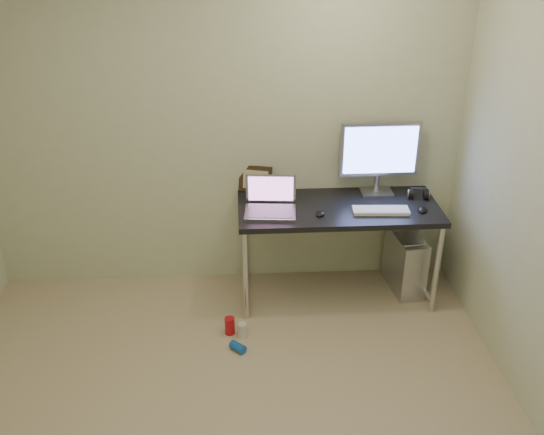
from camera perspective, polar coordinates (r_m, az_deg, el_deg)
The scene contains 16 objects.
wall_back at distance 4.41m, azimuth -4.66°, elevation 8.47°, with size 3.50×0.02×2.50m, color beige.
desk at distance 4.40m, azimuth 6.23°, elevation 0.08°, with size 1.44×0.63×0.75m.
tower_computer at distance 4.78m, azimuth 12.38°, elevation -4.05°, with size 0.24×0.46×0.49m.
cable_a at distance 4.86m, azimuth 11.39°, elevation -1.12°, with size 0.01×0.01×0.70m, color black.
cable_b at distance 4.87m, azimuth 12.45°, elevation -1.41°, with size 0.01×0.01×0.72m, color black.
can_red at distance 4.28m, azimuth -3.99°, elevation -10.13°, with size 0.07×0.07×0.13m, color red.
can_white at distance 4.25m, azimuth -2.82°, elevation -10.55°, with size 0.06×0.06×0.11m, color silver.
can_blue at distance 4.15m, azimuth -3.24°, elevation -12.08°, with size 0.06×0.06×0.11m, color blue.
laptop at distance 4.25m, azimuth -0.15°, elevation 1.35°, with size 0.38×0.32×0.25m.
monitor at distance 4.49m, azimuth 10.09°, elevation 6.03°, with size 0.58×0.17×0.55m.
keyboard at distance 4.31m, azimuth 10.20°, elevation 0.65°, with size 0.39×0.13×0.02m, color white.
mouse_right at distance 4.39m, azimuth 13.99°, elevation 0.81°, with size 0.07×0.10×0.04m, color black.
mouse_left at distance 4.22m, azimuth 4.56°, elevation 0.47°, with size 0.06×0.10×0.03m, color black.
headphones at distance 4.58m, azimuth 13.61°, elevation 2.12°, with size 0.16×0.10×0.10m.
picture_frame at distance 4.53m, azimuth -1.57°, elevation 3.64°, with size 0.25×0.03×0.20m, color black.
webcam at distance 4.54m, azimuth 1.28°, elevation 3.49°, with size 0.05×0.04×0.11m.
Camera 1 is at (0.10, -2.43, 2.65)m, focal length 40.00 mm.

